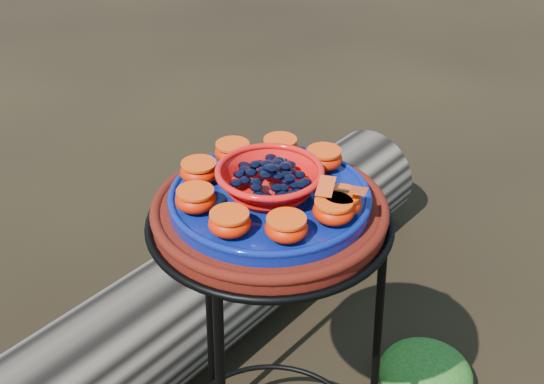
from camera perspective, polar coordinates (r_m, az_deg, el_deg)
plant_stand at (r=1.34m, az=-0.16°, el=-14.76°), size 0.44×0.44×0.70m
terracotta_saucer at (r=1.10m, az=-0.19°, el=-1.73°), size 0.38×0.38×0.03m
cobalt_plate at (r=1.08m, az=-0.19°, el=-0.60°), size 0.32×0.32×0.02m
red_bowl at (r=1.07m, az=-0.20°, el=0.89°), size 0.16×0.16×0.04m
glass_gems at (r=1.05m, az=-0.20°, el=2.42°), size 0.13×0.13×0.02m
orange_half_0 at (r=1.03m, az=5.81°, el=-0.93°), size 0.06×0.06×0.03m
orange_half_1 at (r=1.14m, az=4.35°, el=2.77°), size 0.06×0.06×0.03m
orange_half_2 at (r=1.17m, az=0.69°, el=3.73°), size 0.06×0.06×0.03m
orange_half_3 at (r=1.16m, az=-3.31°, el=3.33°), size 0.06×0.06×0.03m
orange_half_4 at (r=1.11m, az=-6.12°, el=1.69°), size 0.06×0.06×0.03m
orange_half_5 at (r=1.04m, az=-6.40°, el=-0.64°), size 0.06×0.06×0.03m
orange_half_6 at (r=0.98m, az=-3.57°, el=-2.61°), size 0.06×0.06×0.03m
orange_half_7 at (r=0.97m, az=1.21°, el=-3.03°), size 0.06×0.06×0.03m
orange_half_8 at (r=1.01m, az=5.15°, el=-1.59°), size 0.06×0.06×0.03m
butterfly at (r=1.02m, az=5.88°, el=0.24°), size 0.11×0.10×0.02m
driftwood_log at (r=1.82m, az=-5.48°, el=-8.29°), size 1.66×0.75×0.30m
foliage_right at (r=1.77m, az=12.73°, el=-14.56°), size 0.23×0.23×0.12m
foliage_back at (r=1.81m, az=-13.70°, el=-12.69°), size 0.31×0.31×0.16m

